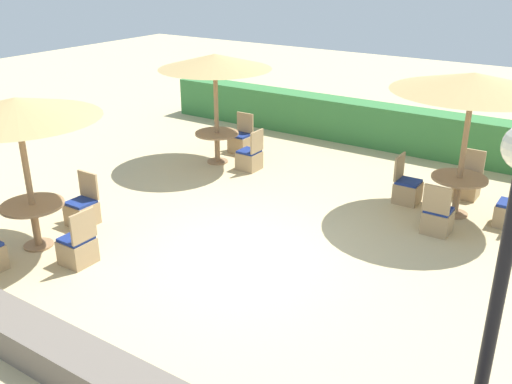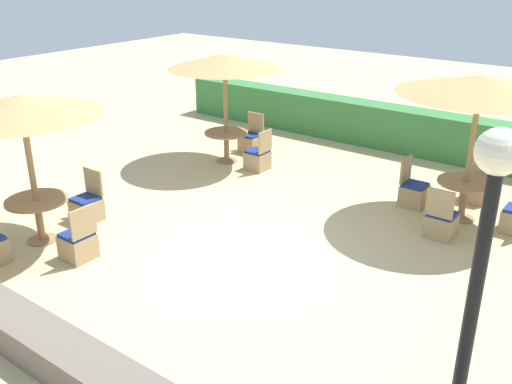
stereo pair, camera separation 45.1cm
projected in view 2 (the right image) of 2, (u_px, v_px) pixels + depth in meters
name	position (u px, v px, depth m)	size (l,w,h in m)	color
ground_plane	(234.00, 255.00, 9.14)	(40.00, 40.00, 0.00)	#C6B284
hedge_row	(404.00, 130.00, 13.85)	(13.00, 0.70, 1.04)	#387A3D
stone_border	(53.00, 351.00, 6.59)	(10.00, 0.56, 0.44)	#6B6056
lamp_post	(483.00, 248.00, 4.43)	(0.36, 0.36, 3.32)	black
parasol_back_right	(481.00, 85.00, 9.46)	(2.80, 2.80, 2.63)	#93704C
round_table_back_right	(465.00, 190.00, 10.19)	(0.99, 0.99, 0.74)	#93704C
patio_chair_back_right_north	(476.00, 189.00, 11.06)	(0.46, 0.46, 0.93)	tan
patio_chair_back_right_west	(413.00, 193.00, 10.87)	(0.46, 0.46, 0.93)	tan
patio_chair_back_right_south	(441.00, 223.00, 9.64)	(0.46, 0.46, 0.93)	tan
parasol_front_left	(21.00, 106.00, 8.73)	(2.52, 2.52, 2.49)	#93704C
round_table_front_left	(38.00, 209.00, 9.40)	(1.00, 1.00, 0.76)	#93704C
patio_chair_front_left_north	(87.00, 207.00, 10.26)	(0.46, 0.46, 0.93)	tan
patio_chair_front_left_east	(78.00, 244.00, 8.95)	(0.46, 0.46, 0.93)	tan
parasol_back_left	(225.00, 61.00, 12.41)	(2.50, 2.50, 2.48)	#93704C
round_table_back_left	(226.00, 139.00, 13.09)	(0.99, 0.99, 0.71)	#93704C
patio_chair_back_left_north	(251.00, 141.00, 13.86)	(0.46, 0.46, 0.93)	tan
patio_chair_back_left_east	(258.00, 158.00, 12.70)	(0.46, 0.46, 0.93)	tan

